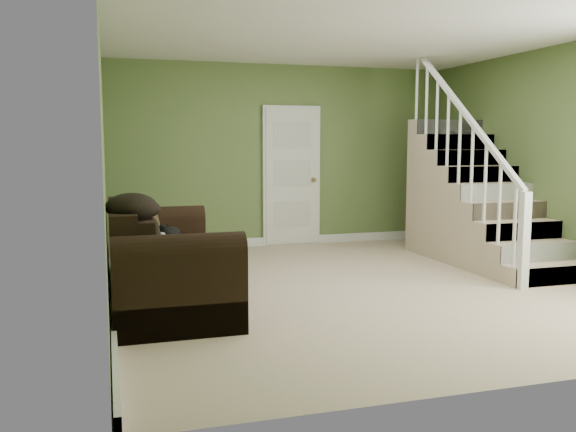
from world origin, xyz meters
TOP-DOWN VIEW (x-y plane):
  - floor at (0.00, 0.00)m, footprint 5.00×5.50m
  - ceiling at (0.00, 0.00)m, footprint 5.00×5.50m
  - wall_back at (0.00, 2.75)m, footprint 5.00×0.04m
  - wall_front at (0.00, -2.75)m, footprint 5.00×0.04m
  - wall_left at (-2.50, 0.00)m, footprint 0.04×5.50m
  - wall_right at (2.50, 0.00)m, footprint 0.04×5.50m
  - baseboard_back at (0.00, 2.72)m, footprint 5.00×0.04m
  - baseboard_left at (-2.47, 0.00)m, footprint 0.04×5.50m
  - baseboard_right at (2.47, 0.00)m, footprint 0.04×5.50m
  - door at (0.10, 2.71)m, footprint 0.86×0.12m
  - staircase at (1.99, 0.97)m, footprint 1.00×2.51m
  - sofa at (-2.02, -0.11)m, footprint 1.02×2.35m
  - side_table at (-2.08, 1.88)m, footprint 0.56×0.56m
  - cat at (-1.90, 0.15)m, footprint 0.30×0.50m
  - banana at (-1.78, -0.58)m, footprint 0.17×0.21m
  - throw_pillow at (-2.07, 0.57)m, footprint 0.25×0.46m
  - throw_blanket at (-2.30, -0.62)m, footprint 0.46×0.58m

SIDE VIEW (x-z plane):
  - floor at x=0.00m, z-range -0.01..0.01m
  - baseboard_back at x=0.00m, z-range 0.00..0.12m
  - baseboard_left at x=-2.47m, z-range 0.00..0.12m
  - baseboard_right at x=2.47m, z-range 0.00..0.12m
  - side_table at x=-2.08m, z-range -0.11..0.69m
  - sofa at x=-2.02m, z-range -0.11..0.82m
  - banana at x=-1.78m, z-range 0.50..0.56m
  - cat at x=-1.90m, z-range 0.48..0.71m
  - staircase at x=1.99m, z-range -0.77..2.05m
  - throw_pillow at x=-2.07m, z-range 0.48..0.93m
  - throw_blanket at x=-2.30m, z-range 0.85..1.08m
  - door at x=0.10m, z-range 0.00..2.02m
  - wall_back at x=0.00m, z-range 0.00..2.60m
  - wall_front at x=0.00m, z-range 0.00..2.60m
  - wall_left at x=-2.50m, z-range 0.00..2.60m
  - wall_right at x=2.50m, z-range 0.00..2.60m
  - ceiling at x=0.00m, z-range 2.60..2.60m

